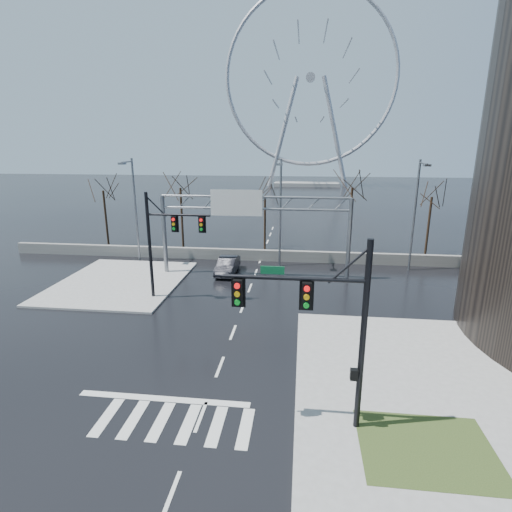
# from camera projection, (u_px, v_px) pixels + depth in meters

# --- Properties ---
(ground) EXTENTS (260.00, 260.00, 0.00)m
(ground) POSITION_uv_depth(u_px,v_px,m) (220.00, 367.00, 20.91)
(ground) COLOR black
(ground) RESTS_ON ground
(sidewalk_right_ext) EXTENTS (12.00, 10.00, 0.15)m
(sidewalk_right_ext) POSITION_uv_depth(u_px,v_px,m) (408.00, 357.00, 21.68)
(sidewalk_right_ext) COLOR gray
(sidewalk_right_ext) RESTS_ON ground
(sidewalk_far) EXTENTS (10.00, 12.00, 0.15)m
(sidewalk_far) POSITION_uv_depth(u_px,v_px,m) (121.00, 282.00, 33.60)
(sidewalk_far) COLOR gray
(sidewalk_far) RESTS_ON ground
(grass_strip) EXTENTS (5.00, 4.00, 0.02)m
(grass_strip) POSITION_uv_depth(u_px,v_px,m) (427.00, 449.00, 15.08)
(grass_strip) COLOR #2E3F1A
(grass_strip) RESTS_ON sidewalk_near
(barrier_wall) EXTENTS (52.00, 0.50, 1.10)m
(barrier_wall) POSITION_uv_depth(u_px,v_px,m) (260.00, 255.00, 39.89)
(barrier_wall) COLOR slate
(barrier_wall) RESTS_ON ground
(signal_mast_near) EXTENTS (5.52, 0.41, 8.00)m
(signal_mast_near) POSITION_uv_depth(u_px,v_px,m) (328.00, 318.00, 15.15)
(signal_mast_near) COLOR black
(signal_mast_near) RESTS_ON ground
(signal_mast_far) EXTENTS (4.72, 0.41, 8.00)m
(signal_mast_far) POSITION_uv_depth(u_px,v_px,m) (164.00, 236.00, 28.83)
(signal_mast_far) COLOR black
(signal_mast_far) RESTS_ON ground
(sign_gantry) EXTENTS (16.36, 0.40, 7.60)m
(sign_gantry) POSITION_uv_depth(u_px,v_px,m) (250.00, 218.00, 33.86)
(sign_gantry) COLOR slate
(sign_gantry) RESTS_ON ground
(streetlight_left) EXTENTS (0.50, 2.55, 10.00)m
(streetlight_left) POSITION_uv_depth(u_px,v_px,m) (134.00, 202.00, 38.04)
(streetlight_left) COLOR slate
(streetlight_left) RESTS_ON ground
(streetlight_mid) EXTENTS (0.50, 2.55, 10.00)m
(streetlight_mid) POSITION_uv_depth(u_px,v_px,m) (280.00, 205.00, 36.46)
(streetlight_mid) COLOR slate
(streetlight_mid) RESTS_ON ground
(streetlight_right) EXTENTS (0.50, 2.55, 10.00)m
(streetlight_right) POSITION_uv_depth(u_px,v_px,m) (416.00, 207.00, 35.11)
(streetlight_right) COLOR slate
(streetlight_right) RESTS_ON ground
(tree_far_left) EXTENTS (3.50, 3.50, 7.00)m
(tree_far_left) POSITION_uv_depth(u_px,v_px,m) (104.00, 197.00, 44.38)
(tree_far_left) COLOR black
(tree_far_left) RESTS_ON ground
(tree_left) EXTENTS (3.75, 3.75, 7.50)m
(tree_left) POSITION_uv_depth(u_px,v_px,m) (181.00, 195.00, 42.78)
(tree_left) COLOR black
(tree_left) RESTS_ON ground
(tree_center) EXTENTS (3.25, 3.25, 6.50)m
(tree_center) POSITION_uv_depth(u_px,v_px,m) (265.00, 203.00, 42.94)
(tree_center) COLOR black
(tree_center) RESTS_ON ground
(tree_right) EXTENTS (3.90, 3.90, 7.80)m
(tree_right) POSITION_uv_depth(u_px,v_px,m) (352.00, 195.00, 40.69)
(tree_right) COLOR black
(tree_right) RESTS_ON ground
(tree_far_right) EXTENTS (3.40, 3.40, 6.80)m
(tree_far_right) POSITION_uv_depth(u_px,v_px,m) (431.00, 204.00, 40.48)
(tree_far_right) COLOR black
(tree_far_right) RESTS_ON ground
(ferris_wheel) EXTENTS (45.00, 6.00, 50.91)m
(ferris_wheel) POSITION_uv_depth(u_px,v_px,m) (310.00, 85.00, 104.12)
(ferris_wheel) COLOR gray
(ferris_wheel) RESTS_ON ground
(car) EXTENTS (1.70, 4.55, 1.49)m
(car) POSITION_uv_depth(u_px,v_px,m) (228.00, 265.00, 35.87)
(car) COLOR black
(car) RESTS_ON ground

